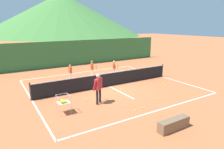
# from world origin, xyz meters

# --- Properties ---
(ground_plane) EXTENTS (120.00, 120.00, 0.00)m
(ground_plane) POSITION_xyz_m (0.00, 0.00, 0.00)
(ground_plane) COLOR #BC6038
(line_baseline_near) EXTENTS (10.06, 0.08, 0.01)m
(line_baseline_near) POSITION_xyz_m (0.00, -4.66, 0.00)
(line_baseline_near) COLOR white
(line_baseline_near) RESTS_ON ground
(line_baseline_far) EXTENTS (10.06, 0.08, 0.01)m
(line_baseline_far) POSITION_xyz_m (0.00, 4.78, 0.00)
(line_baseline_far) COLOR white
(line_baseline_far) RESTS_ON ground
(line_sideline_west) EXTENTS (0.08, 9.44, 0.01)m
(line_sideline_west) POSITION_xyz_m (-5.03, 0.00, 0.00)
(line_sideline_west) COLOR white
(line_sideline_west) RESTS_ON ground
(line_sideline_east) EXTENTS (0.08, 9.44, 0.01)m
(line_sideline_east) POSITION_xyz_m (5.03, 0.00, 0.00)
(line_sideline_east) COLOR white
(line_sideline_east) RESTS_ON ground
(line_service_center) EXTENTS (0.08, 5.69, 0.01)m
(line_service_center) POSITION_xyz_m (0.00, 0.00, 0.00)
(line_service_center) COLOR white
(line_service_center) RESTS_ON ground
(tennis_net) EXTENTS (10.22, 0.08, 1.05)m
(tennis_net) POSITION_xyz_m (0.00, 0.00, 0.50)
(tennis_net) COLOR #333338
(tennis_net) RESTS_ON ground
(instructor) EXTENTS (0.66, 0.73, 1.66)m
(instructor) POSITION_xyz_m (-2.03, -2.31, 0.99)
(instructor) COLOR black
(instructor) RESTS_ON ground
(student_0) EXTENTS (0.22, 0.48, 1.22)m
(student_0) POSITION_xyz_m (-1.71, 2.88, 0.73)
(student_0) COLOR silver
(student_0) RESTS_ON ground
(student_1) EXTENTS (0.42, 0.73, 1.37)m
(student_1) POSITION_xyz_m (0.08, 2.76, 0.82)
(student_1) COLOR silver
(student_1) RESTS_ON ground
(student_2) EXTENTS (0.45, 0.71, 1.31)m
(student_2) POSITION_xyz_m (1.75, 2.12, 0.79)
(student_2) COLOR silver
(student_2) RESTS_ON ground
(ball_cart) EXTENTS (0.58, 0.58, 0.90)m
(ball_cart) POSITION_xyz_m (-4.02, -2.53, 0.60)
(ball_cart) COLOR #B7B7BC
(ball_cart) RESTS_ON ground
(tennis_ball_0) EXTENTS (0.07, 0.07, 0.07)m
(tennis_ball_0) POSITION_xyz_m (3.83, -3.96, 0.03)
(tennis_ball_0) COLOR yellow
(tennis_ball_0) RESTS_ON ground
(tennis_ball_1) EXTENTS (0.07, 0.07, 0.07)m
(tennis_ball_1) POSITION_xyz_m (0.19, -1.16, 0.03)
(tennis_ball_1) COLOR yellow
(tennis_ball_1) RESTS_ON ground
(tennis_ball_2) EXTENTS (0.07, 0.07, 0.07)m
(tennis_ball_2) POSITION_xyz_m (-0.42, -4.10, 0.03)
(tennis_ball_2) COLOR yellow
(tennis_ball_2) RESTS_ON ground
(tennis_ball_3) EXTENTS (0.07, 0.07, 0.07)m
(tennis_ball_3) POSITION_xyz_m (1.16, -3.61, 0.03)
(tennis_ball_3) COLOR yellow
(tennis_ball_3) RESTS_ON ground
(tennis_ball_4) EXTENTS (0.07, 0.07, 0.07)m
(tennis_ball_4) POSITION_xyz_m (2.16, -0.61, 0.03)
(tennis_ball_4) COLOR yellow
(tennis_ball_4) RESTS_ON ground
(tennis_ball_5) EXTENTS (0.07, 0.07, 0.07)m
(tennis_ball_5) POSITION_xyz_m (3.68, -1.55, 0.03)
(tennis_ball_5) COLOR yellow
(tennis_ball_5) RESTS_ON ground
(tennis_ball_6) EXTENTS (0.07, 0.07, 0.07)m
(tennis_ball_6) POSITION_xyz_m (-1.16, -3.33, 0.03)
(tennis_ball_6) COLOR yellow
(tennis_ball_6) RESTS_ON ground
(tennis_ball_7) EXTENTS (0.07, 0.07, 0.07)m
(tennis_ball_7) POSITION_xyz_m (-2.37, -1.58, 0.03)
(tennis_ball_7) COLOR yellow
(tennis_ball_7) RESTS_ON ground
(tennis_ball_8) EXTENTS (0.07, 0.07, 0.07)m
(tennis_ball_8) POSITION_xyz_m (2.74, -1.54, 0.03)
(tennis_ball_8) COLOR yellow
(tennis_ball_8) RESTS_ON ground
(tennis_ball_9) EXTENTS (0.07, 0.07, 0.07)m
(tennis_ball_9) POSITION_xyz_m (2.66, -0.67, 0.03)
(tennis_ball_9) COLOR yellow
(tennis_ball_9) RESTS_ON ground
(tennis_ball_10) EXTENTS (0.07, 0.07, 0.07)m
(tennis_ball_10) POSITION_xyz_m (3.36, -2.02, 0.03)
(tennis_ball_10) COLOR yellow
(tennis_ball_10) RESTS_ON ground
(tennis_ball_11) EXTENTS (0.07, 0.07, 0.07)m
(tennis_ball_11) POSITION_xyz_m (-0.93, -4.13, 0.03)
(tennis_ball_11) COLOR yellow
(tennis_ball_11) RESTS_ON ground
(windscreen_fence) EXTENTS (22.14, 0.08, 2.58)m
(windscreen_fence) POSITION_xyz_m (0.00, 8.05, 1.29)
(windscreen_fence) COLOR #33753D
(windscreen_fence) RESTS_ON ground
(courtside_bench) EXTENTS (1.50, 0.36, 0.46)m
(courtside_bench) POSITION_xyz_m (-0.72, -6.33, 0.23)
(courtside_bench) COLOR brown
(courtside_bench) RESTS_ON ground
(hill_0) EXTENTS (59.67, 59.67, 15.70)m
(hill_0) POSITION_xyz_m (18.41, 66.17, 7.85)
(hill_0) COLOR #427A38
(hill_0) RESTS_ON ground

